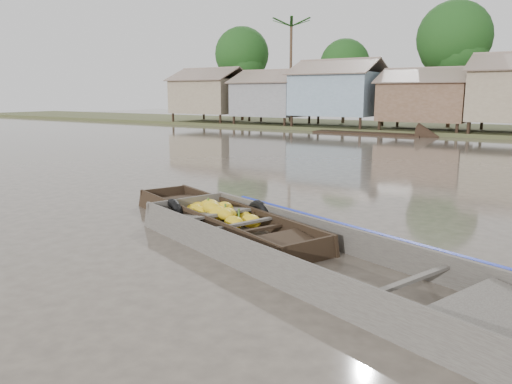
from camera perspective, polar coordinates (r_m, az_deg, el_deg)
The scene contains 3 objects.
ground at distance 9.30m, azimuth -6.97°, elevation -6.18°, with size 120.00×120.00×0.00m, color #494138.
banana_boat at distance 10.59m, azimuth -4.34°, elevation -3.10°, with size 5.87×3.44×0.80m.
viewer_boat at distance 8.22m, azimuth 6.34°, elevation -7.99°, with size 8.23×4.54×0.64m.
Camera 1 is at (5.79, -6.74, 2.77)m, focal length 35.00 mm.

